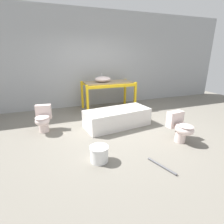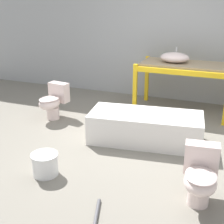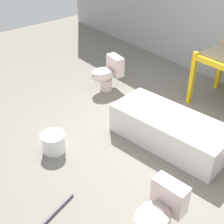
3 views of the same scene
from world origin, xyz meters
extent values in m
plane|color=slate|center=(0.00, 0.00, 0.00)|extent=(12.00, 12.00, 0.00)
cube|color=#9EA0A3|center=(0.00, 2.33, 1.60)|extent=(10.80, 0.08, 3.20)
cube|color=yellow|center=(-0.46, 1.22, 0.46)|extent=(0.07, 0.07, 0.93)
cube|color=yellow|center=(1.14, 1.22, 0.46)|extent=(0.07, 0.07, 0.93)
cube|color=yellow|center=(-0.46, 2.03, 0.46)|extent=(0.07, 0.07, 0.93)
cube|color=yellow|center=(1.14, 2.03, 0.46)|extent=(0.07, 0.07, 0.93)
cube|color=yellow|center=(0.34, 1.22, 0.85)|extent=(1.60, 0.06, 0.09)
cube|color=yellow|center=(0.34, 2.03, 0.85)|extent=(1.60, 0.06, 0.09)
cube|color=#998466|center=(0.34, 1.62, 0.91)|extent=(1.53, 0.74, 0.04)
ellipsoid|color=silver|center=(0.15, 1.62, 1.02)|extent=(0.52, 0.42, 0.18)
cylinder|color=silver|center=(0.15, 1.73, 1.15)|extent=(0.02, 0.02, 0.08)
cube|color=white|center=(0.06, 0.12, 0.22)|extent=(1.74, 0.92, 0.45)
cube|color=beige|center=(0.06, 0.12, 0.36)|extent=(1.65, 0.83, 0.18)
cylinder|color=silver|center=(-1.73, 0.40, 0.11)|extent=(0.23, 0.23, 0.22)
ellipsoid|color=silver|center=(-1.74, 0.33, 0.31)|extent=(0.39, 0.46, 0.23)
ellipsoid|color=#BBA7A3|center=(-1.74, 0.33, 0.40)|extent=(0.37, 0.44, 0.03)
cube|color=silver|center=(-1.70, 0.60, 0.44)|extent=(0.38, 0.22, 0.35)
cylinder|color=silver|center=(1.00, -1.15, 0.11)|extent=(0.23, 0.23, 0.22)
ellipsoid|color=silver|center=(1.01, -1.22, 0.31)|extent=(0.38, 0.45, 0.23)
ellipsoid|color=#BBA7A3|center=(1.01, -1.22, 0.40)|extent=(0.36, 0.43, 0.03)
cube|color=silver|center=(0.97, -0.95, 0.44)|extent=(0.38, 0.21, 0.35)
cylinder|color=white|center=(-0.83, -1.24, 0.14)|extent=(0.31, 0.31, 0.28)
cylinder|color=white|center=(-0.83, -1.24, 0.27)|extent=(0.33, 0.33, 0.02)
cylinder|color=#4C4C51|center=(0.09, -1.77, 0.02)|extent=(0.20, 0.55, 0.04)
camera|label=1|loc=(-1.54, -3.80, 1.78)|focal=28.00mm
camera|label=2|loc=(1.17, -4.06, 2.09)|focal=50.00mm
camera|label=3|loc=(2.24, -2.75, 2.85)|focal=50.00mm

